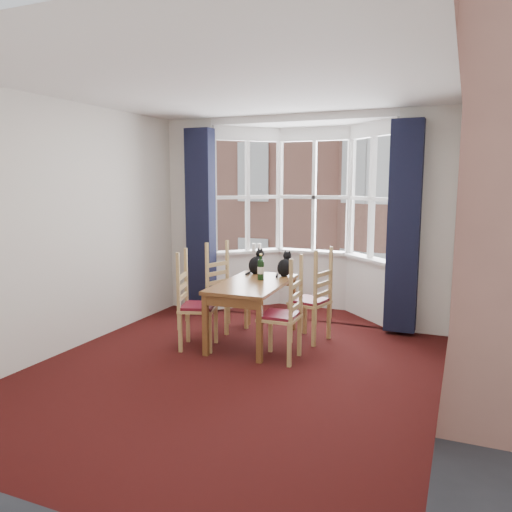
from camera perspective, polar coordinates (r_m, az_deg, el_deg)
The scene contains 22 objects.
floor at distance 5.13m, azimuth -3.40°, elevation -13.42°, with size 4.50×4.50×0.00m, color black.
ceiling at distance 4.83m, azimuth -3.71°, elevation 19.04°, with size 4.50×4.50×0.00m, color white.
wall_left at distance 5.95m, azimuth -21.11°, elevation 2.99°, with size 4.50×4.50×0.00m, color silver.
wall_right at distance 4.29m, azimuth 21.13°, elevation 1.01°, with size 4.50×4.50×0.00m, color silver.
wall_near at distance 2.97m, azimuth -23.26°, elevation -2.31°, with size 4.00×4.00×0.00m, color silver.
wall_back_pier_left at distance 7.54m, azimuth -7.20°, elevation 4.58°, with size 0.70×0.12×2.80m, color silver.
wall_back_pier_right at distance 6.55m, azimuth 18.74°, elevation 3.58°, with size 0.70×0.12×2.80m, color silver.
bay_window at distance 7.34m, azimuth 6.07°, elevation 4.49°, with size 2.76×0.94×2.80m.
curtain_left at distance 7.27m, azimuth -6.33°, elevation 4.06°, with size 0.38×0.22×2.60m, color black.
curtain_right at distance 6.39m, azimuth 16.54°, elevation 3.12°, with size 0.38×0.22×2.60m, color black.
dining_table at distance 5.94m, azimuth -0.36°, elevation -3.88°, with size 0.79×1.40×0.73m.
chair_left_near at distance 5.83m, azimuth -7.51°, elevation -5.87°, with size 0.50×0.52×0.92m.
chair_left_far at distance 6.55m, azimuth -3.88°, elevation -4.20°, with size 0.52×0.53×0.92m.
chair_right_near at distance 5.38m, azimuth 3.66°, elevation -7.06°, with size 0.41×0.43×0.92m.
chair_right_far at distance 6.03m, azimuth 6.90°, elevation -5.38°, with size 0.49×0.50×0.92m.
cat_left at distance 6.43m, azimuth 0.04°, elevation -0.89°, with size 0.24×0.29×0.34m.
cat_right at distance 6.29m, azimuth 3.30°, elevation -1.17°, with size 0.20×0.26×0.33m.
wine_bottle at distance 6.04m, azimuth 0.55°, elevation -1.44°, with size 0.08×0.08×0.32m.
candle_tall at distance 7.52m, azimuth -0.25°, elevation 1.03°, with size 0.06×0.06×0.12m, color white.
candle_short at distance 7.52m, azimuth 0.38°, elevation 1.01°, with size 0.06×0.06×0.11m, color white.
street at distance 37.42m, azimuth 19.14°, elevation -4.05°, with size 80.00×80.00×0.00m, color #333335.
tenement_building at distance 18.39m, azimuth 16.40°, elevation 7.29°, with size 18.40×7.80×15.20m.
Camera 1 is at (2.12, -4.26, 1.93)m, focal length 35.00 mm.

